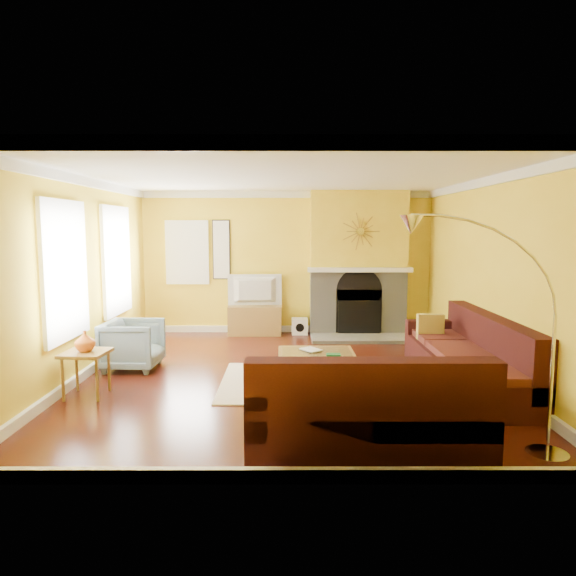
{
  "coord_description": "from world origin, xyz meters",
  "views": [
    {
      "loc": [
        0.02,
        -6.85,
        2.02
      ],
      "look_at": [
        0.02,
        0.4,
        1.17
      ],
      "focal_mm": 32.0,
      "sensor_mm": 36.0,
      "label": 1
    }
  ],
  "objects_px": {
    "coffee_table": "(317,369)",
    "media_console": "(255,320)",
    "sectional_sofa": "(386,359)",
    "arc_lamp": "(487,341)",
    "armchair": "(133,345)",
    "side_table": "(87,374)"
  },
  "relations": [
    {
      "from": "sectional_sofa",
      "to": "media_console",
      "type": "distance_m",
      "value": 4.03
    },
    {
      "from": "coffee_table",
      "to": "media_console",
      "type": "distance_m",
      "value": 3.26
    },
    {
      "from": "media_console",
      "to": "side_table",
      "type": "bearing_deg",
      "value": -116.57
    },
    {
      "from": "armchair",
      "to": "arc_lamp",
      "type": "bearing_deg",
      "value": -124.12
    },
    {
      "from": "armchair",
      "to": "media_console",
      "type": "bearing_deg",
      "value": -31.35
    },
    {
      "from": "media_console",
      "to": "armchair",
      "type": "xyz_separation_m",
      "value": [
        -1.6,
        -2.4,
        0.08
      ]
    },
    {
      "from": "coffee_table",
      "to": "media_console",
      "type": "relative_size",
      "value": 1.0
    },
    {
      "from": "sectional_sofa",
      "to": "armchair",
      "type": "distance_m",
      "value": 3.61
    },
    {
      "from": "coffee_table",
      "to": "armchair",
      "type": "height_order",
      "value": "armchair"
    },
    {
      "from": "side_table",
      "to": "arc_lamp",
      "type": "relative_size",
      "value": 0.26
    },
    {
      "from": "media_console",
      "to": "arc_lamp",
      "type": "height_order",
      "value": "arc_lamp"
    },
    {
      "from": "armchair",
      "to": "sectional_sofa",
      "type": "bearing_deg",
      "value": -107.1
    },
    {
      "from": "arc_lamp",
      "to": "side_table",
      "type": "bearing_deg",
      "value": 157.6
    },
    {
      "from": "sectional_sofa",
      "to": "side_table",
      "type": "xyz_separation_m",
      "value": [
        -3.6,
        0.0,
        -0.17
      ]
    },
    {
      "from": "sectional_sofa",
      "to": "armchair",
      "type": "relative_size",
      "value": 4.76
    },
    {
      "from": "coffee_table",
      "to": "media_console",
      "type": "bearing_deg",
      "value": 107.88
    },
    {
      "from": "sectional_sofa",
      "to": "arc_lamp",
      "type": "xyz_separation_m",
      "value": [
        0.52,
        -1.7,
        0.61
      ]
    },
    {
      "from": "media_console",
      "to": "coffee_table",
      "type": "bearing_deg",
      "value": -72.12
    },
    {
      "from": "sectional_sofa",
      "to": "coffee_table",
      "type": "bearing_deg",
      "value": 147.99
    },
    {
      "from": "media_console",
      "to": "arc_lamp",
      "type": "distance_m",
      "value": 5.84
    },
    {
      "from": "coffee_table",
      "to": "sectional_sofa",
      "type": "bearing_deg",
      "value": -32.01
    },
    {
      "from": "coffee_table",
      "to": "arc_lamp",
      "type": "relative_size",
      "value": 0.47
    }
  ]
}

